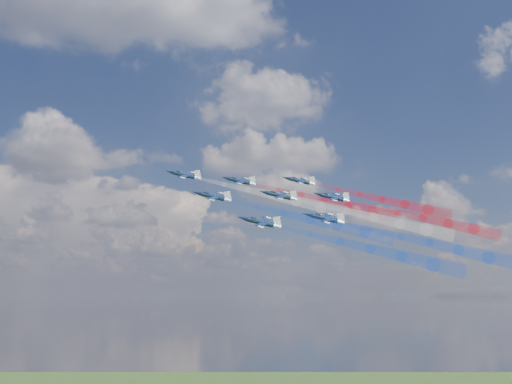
{
  "coord_description": "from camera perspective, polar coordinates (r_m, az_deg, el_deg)",
  "views": [
    {
      "loc": [
        -21.85,
        -169.71,
        127.46
      ],
      "look_at": [
        -3.27,
        -21.43,
        154.44
      ],
      "focal_mm": 40.82,
      "sensor_mm": 36.0,
      "label": 1
    }
  ],
  "objects": [
    {
      "name": "jet_rear_right",
      "position": [
        158.9,
        7.52,
        -0.51
      ],
      "size": [
        12.82,
        11.01,
        8.17
      ],
      "primitive_type": null,
      "rotation": [
        0.27,
        -0.38,
        1.2
      ],
      "color": "black"
    },
    {
      "name": "jet_inner_left",
      "position": [
        142.16,
        -4.21,
        -0.45
      ],
      "size": [
        12.82,
        11.01,
        8.17
      ],
      "primitive_type": null,
      "rotation": [
        0.27,
        -0.38,
        1.2
      ],
      "color": "black"
    },
    {
      "name": "trail_center_third",
      "position": [
        148.29,
        11.43,
        -2.44
      ],
      "size": [
        38.39,
        14.4,
        14.22
      ],
      "primitive_type": null,
      "rotation": [
        0.27,
        -0.38,
        1.2
      ],
      "color": "white"
    },
    {
      "name": "jet_inner_right",
      "position": [
        163.39,
        -1.58,
        1.08
      ],
      "size": [
        12.82,
        11.01,
        8.17
      ],
      "primitive_type": null,
      "rotation": [
        0.27,
        -0.38,
        1.2
      ],
      "color": "black"
    },
    {
      "name": "jet_outer_left",
      "position": [
        127.89,
        0.48,
        -2.99
      ],
      "size": [
        12.82,
        11.01,
        8.17
      ],
      "primitive_type": null,
      "rotation": [
        0.27,
        -0.38,
        1.2
      ],
      "color": "black"
    },
    {
      "name": "jet_outer_right",
      "position": [
        171.96,
        4.33,
        1.08
      ],
      "size": [
        12.82,
        11.01,
        8.17
      ],
      "primitive_type": null,
      "rotation": [
        0.27,
        -0.38,
        1.2
      ],
      "color": "black"
    },
    {
      "name": "trail_inner_left",
      "position": [
        138.26,
        5.33,
        -2.7
      ],
      "size": [
        38.39,
        14.4,
        14.22
      ],
      "primitive_type": null,
      "rotation": [
        0.27,
        -0.38,
        1.2
      ],
      "color": "blue"
    },
    {
      "name": "trail_rear_right",
      "position": [
        159.62,
        16.04,
        -2.45
      ],
      "size": [
        38.39,
        14.4,
        14.22
      ],
      "primitive_type": null,
      "rotation": [
        0.27,
        -0.38,
        1.2
      ],
      "color": "red"
    },
    {
      "name": "trail_lead",
      "position": [
        151.77,
        1.55,
        -0.32
      ],
      "size": [
        38.39,
        14.4,
        14.22
      ],
      "primitive_type": null,
      "rotation": [
        0.27,
        -0.38,
        1.2
      ],
      "color": "white"
    },
    {
      "name": "trail_outer_right",
      "position": [
        171.07,
        12.24,
        -0.72
      ],
      "size": [
        38.39,
        14.4,
        14.22
      ],
      "primitive_type": null,
      "rotation": [
        0.27,
        -0.38,
        1.2
      ],
      "color": "red"
    },
    {
      "name": "trail_outer_left",
      "position": [
        126.41,
        11.16,
        -5.47
      ],
      "size": [
        38.39,
        14.4,
        14.22
      ],
      "primitive_type": null,
      "rotation": [
        0.27,
        -0.38,
        1.2
      ],
      "color": "blue"
    },
    {
      "name": "jet_center_third",
      "position": [
        149.6,
        2.33,
        -0.36
      ],
      "size": [
        12.82,
        11.01,
        8.17
      ],
      "primitive_type": null,
      "rotation": [
        0.27,
        -0.38,
        1.2
      ],
      "color": "black"
    },
    {
      "name": "jet_rear_left",
      "position": [
        137.85,
        6.79,
        -2.59
      ],
      "size": [
        12.82,
        11.01,
        8.17
      ],
      "primitive_type": null,
      "rotation": [
        0.27,
        -0.38,
        1.2
      ],
      "color": "black"
    },
    {
      "name": "jet_lead",
      "position": [
        157.21,
        -7.0,
        1.66
      ],
      "size": [
        12.82,
        11.01,
        8.17
      ],
      "primitive_type": null,
      "rotation": [
        0.27,
        -0.38,
        1.2
      ],
      "color": "black"
    },
    {
      "name": "trail_inner_right",
      "position": [
        160.16,
        6.73,
        -0.83
      ],
      "size": [
        38.39,
        14.4,
        14.22
      ],
      "primitive_type": null,
      "rotation": [
        0.27,
        -0.38,
        1.2
      ],
      "color": "red"
    },
    {
      "name": "trail_rear_left",
      "position": [
        138.75,
        16.63,
        -4.81
      ],
      "size": [
        38.39,
        14.4,
        14.22
      ],
      "primitive_type": null,
      "rotation": [
        0.27,
        -0.38,
        1.2
      ],
      "color": "blue"
    }
  ]
}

